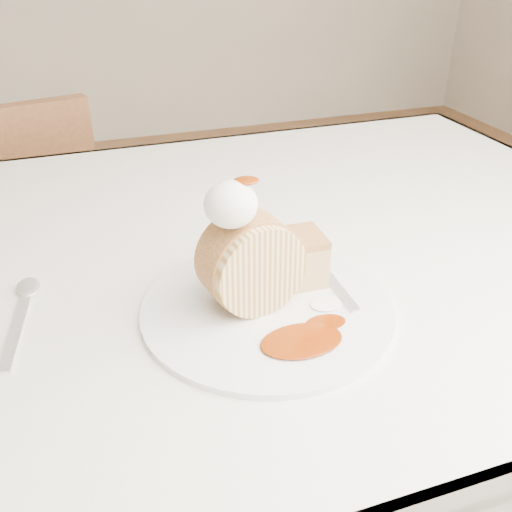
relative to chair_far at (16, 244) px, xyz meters
name	(u,v)px	position (x,y,z in m)	size (l,w,h in m)	color
table	(200,301)	(0.30, -0.65, 0.19)	(1.40, 0.90, 0.75)	white
chair_far	(16,244)	(0.00, 0.00, 0.00)	(0.46, 0.46, 0.82)	brown
plate	(267,308)	(0.34, -0.82, 0.28)	(0.29, 0.29, 0.01)	white
roulade_slice	(252,263)	(0.33, -0.81, 0.34)	(0.11, 0.11, 0.06)	beige
cake_chunk	(296,261)	(0.40, -0.78, 0.31)	(0.06, 0.06, 0.05)	tan
whipped_cream	(231,204)	(0.30, -0.82, 0.42)	(0.06, 0.06, 0.05)	white
caramel_drizzle	(246,175)	(0.32, -0.82, 0.45)	(0.03, 0.02, 0.01)	#752604
caramel_pool	(301,340)	(0.36, -0.90, 0.29)	(0.09, 0.06, 0.00)	#752604
fork	(334,283)	(0.44, -0.81, 0.29)	(0.02, 0.17, 0.00)	silver
spoon	(16,332)	(0.07, -0.78, 0.28)	(0.02, 0.17, 0.00)	silver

